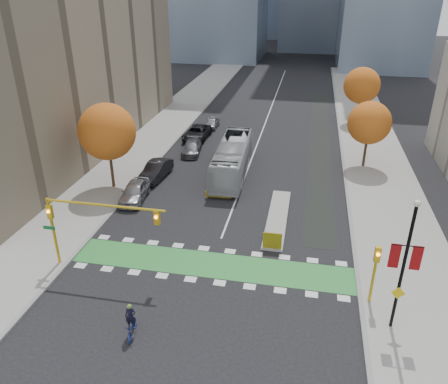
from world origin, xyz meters
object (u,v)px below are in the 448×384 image
at_px(cyclist, 132,325).
at_px(parked_car_e, 212,123).
at_px(tree_west, 107,132).
at_px(parked_car_b, 156,170).
at_px(traffic_signal_east, 375,267).
at_px(parked_car_c, 192,148).
at_px(parked_car_a, 135,191).
at_px(hazard_board, 272,241).
at_px(parked_car_d, 197,133).
at_px(banner_lamppost, 404,262).
at_px(tree_east_near, 369,123).
at_px(bus, 232,158).
at_px(traffic_signal_west, 86,218).
at_px(tree_east_far, 362,86).

bearing_deg(cyclist, parked_car_e, 85.27).
height_order(tree_west, parked_car_b, tree_west).
height_order(traffic_signal_east, parked_car_c, traffic_signal_east).
xyz_separation_m(parked_car_a, parked_car_b, (0.28, 5.00, -0.01)).
relative_size(hazard_board, parked_car_c, 0.29).
bearing_deg(parked_car_d, banner_lamppost, -54.91).
bearing_deg(tree_east_near, tree_west, -157.38).
bearing_deg(parked_car_c, tree_west, -122.30).
xyz_separation_m(bus, parked_car_e, (-5.47, 14.86, -1.04)).
bearing_deg(parked_car_d, traffic_signal_west, -88.20).
xyz_separation_m(tree_west, tree_east_near, (24.00, 10.00, -0.75)).
height_order(traffic_signal_east, parked_car_a, traffic_signal_east).
xyz_separation_m(hazard_board, tree_east_far, (8.50, 33.80, 4.44)).
relative_size(tree_east_near, parked_car_c, 1.48).
xyz_separation_m(traffic_signal_west, parked_car_b, (-0.79, 15.48, -3.20)).
bearing_deg(banner_lamppost, parked_car_d, 122.73).
relative_size(hazard_board, tree_west, 0.17).
relative_size(hazard_board, bus, 0.11).
bearing_deg(cyclist, parked_car_b, 94.94).
relative_size(cyclist, parked_car_d, 0.38).
height_order(cyclist, parked_car_a, cyclist).
xyz_separation_m(tree_east_far, bus, (-13.89, -20.55, -3.53)).
xyz_separation_m(cyclist, parked_car_d, (-4.77, 33.22, 0.08)).
height_order(parked_car_a, parked_car_e, parked_car_a).
bearing_deg(banner_lamppost, traffic_signal_west, 174.14).
height_order(hazard_board, parked_car_e, hazard_board).
bearing_deg(parked_car_c, parked_car_b, -109.59).
height_order(tree_west, bus, tree_west).
bearing_deg(parked_car_e, tree_east_near, -28.70).
distance_m(bus, parked_car_e, 15.87).
height_order(hazard_board, bus, bus).
bearing_deg(hazard_board, parked_car_b, 139.75).
bearing_deg(tree_east_near, cyclist, -118.08).
bearing_deg(tree_east_near, traffic_signal_west, -131.52).
bearing_deg(parked_car_e, cyclist, -84.12).
height_order(hazard_board, tree_east_far, tree_east_far).
bearing_deg(bus, tree_west, -155.12).
distance_m(tree_east_far, parked_car_d, 23.25).
bearing_deg(tree_west, parked_car_e, 75.81).
bearing_deg(parked_car_a, parked_car_d, 79.91).
distance_m(tree_west, parked_car_c, 12.46).
bearing_deg(tree_east_far, parked_car_b, -132.66).
xyz_separation_m(traffic_signal_east, bus, (-11.89, 17.96, -1.03)).
bearing_deg(parked_car_b, parked_car_d, 90.33).
distance_m(tree_east_far, banner_lamppost, 40.52).
height_order(tree_east_near, parked_car_b, tree_east_near).
xyz_separation_m(tree_east_far, traffic_signal_east, (-2.00, -38.51, -2.51)).
xyz_separation_m(traffic_signal_east, cyclist, (-13.39, -5.40, -2.01)).
relative_size(parked_car_b, parked_car_c, 1.06).
distance_m(hazard_board, traffic_signal_east, 8.26).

